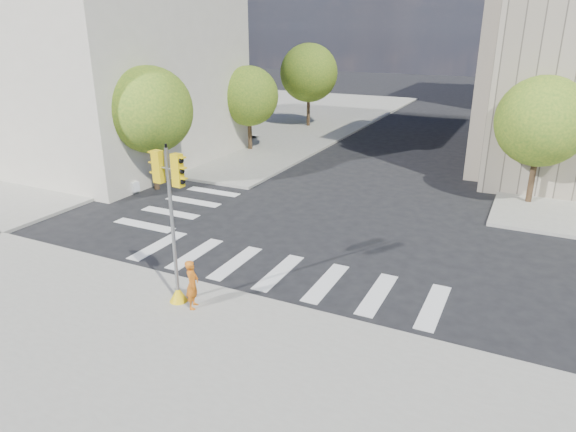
% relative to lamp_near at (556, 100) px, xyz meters
% --- Properties ---
extents(ground, '(160.00, 160.00, 0.00)m').
position_rel_lamp_near_xyz_m(ground, '(-8.00, -14.00, -4.58)').
color(ground, black).
rests_on(ground, ground).
extents(sidewalk_far_left, '(28.00, 40.00, 0.15)m').
position_rel_lamp_near_xyz_m(sidewalk_far_left, '(-28.00, 12.00, -4.50)').
color(sidewalk_far_left, gray).
rests_on(sidewalk_far_left, ground).
extents(classical_building, '(19.00, 15.00, 12.70)m').
position_rel_lamp_near_xyz_m(classical_building, '(-28.00, -6.00, 1.86)').
color(classical_building, beige).
rests_on(classical_building, ground).
extents(tree_lw_near, '(4.40, 4.40, 6.41)m').
position_rel_lamp_near_xyz_m(tree_lw_near, '(-18.50, -10.00, -0.38)').
color(tree_lw_near, '#382616').
rests_on(tree_lw_near, ground).
extents(tree_lw_mid, '(4.00, 4.00, 5.77)m').
position_rel_lamp_near_xyz_m(tree_lw_mid, '(-18.50, 0.00, -0.82)').
color(tree_lw_mid, '#382616').
rests_on(tree_lw_mid, ground).
extents(tree_lw_far, '(4.80, 4.80, 6.95)m').
position_rel_lamp_near_xyz_m(tree_lw_far, '(-18.50, 10.00, -0.04)').
color(tree_lw_far, '#382616').
rests_on(tree_lw_far, ground).
extents(tree_re_near, '(4.20, 4.20, 6.16)m').
position_rel_lamp_near_xyz_m(tree_re_near, '(-0.50, -4.00, -0.53)').
color(tree_re_near, '#382616').
rests_on(tree_re_near, ground).
extents(tree_re_mid, '(4.60, 4.60, 6.66)m').
position_rel_lamp_near_xyz_m(tree_re_mid, '(-0.50, 8.00, -0.23)').
color(tree_re_mid, '#382616').
rests_on(tree_re_mid, ground).
extents(tree_re_far, '(4.00, 4.00, 5.88)m').
position_rel_lamp_near_xyz_m(tree_re_far, '(-0.50, 20.00, -0.71)').
color(tree_re_far, '#382616').
rests_on(tree_re_far, ground).
extents(lamp_near, '(0.35, 0.18, 8.11)m').
position_rel_lamp_near_xyz_m(lamp_near, '(0.00, 0.00, 0.00)').
color(lamp_near, black).
rests_on(lamp_near, sidewalk_far_right).
extents(lamp_far, '(0.35, 0.18, 8.11)m').
position_rel_lamp_near_xyz_m(lamp_far, '(0.00, 14.00, 0.00)').
color(lamp_far, black).
rests_on(lamp_far, sidewalk_far_right).
extents(traffic_signal, '(1.08, 0.56, 4.98)m').
position_rel_lamp_near_xyz_m(traffic_signal, '(-9.89, -19.39, -2.30)').
color(traffic_signal, '#DCB50B').
rests_on(traffic_signal, sidewalk_near).
extents(photographer, '(0.55, 0.66, 1.56)m').
position_rel_lamp_near_xyz_m(photographer, '(-9.24, -19.49, -3.65)').
color(photographer, '#C05C12').
rests_on(photographer, sidewalk_near).
extents(planter_wall, '(5.96, 1.56, 0.50)m').
position_rel_lamp_near_xyz_m(planter_wall, '(-21.74, -10.63, -4.18)').
color(planter_wall, white).
rests_on(planter_wall, sidewalk_left_near).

